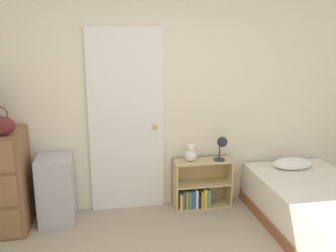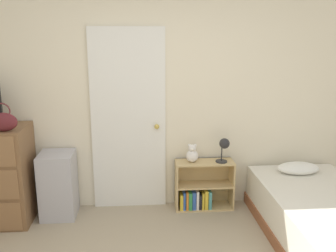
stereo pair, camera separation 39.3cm
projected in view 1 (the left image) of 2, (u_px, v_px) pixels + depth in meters
name	position (u px, v px, depth m)	size (l,w,h in m)	color
wall_back	(145.00, 97.00, 4.10)	(10.00, 0.06, 2.55)	beige
door_closed	(127.00, 122.00, 4.08)	(0.82, 0.09, 2.02)	white
handbag	(0.00, 126.00, 3.43)	(0.27, 0.12, 0.28)	#591E23
storage_bin	(56.00, 189.00, 3.93)	(0.36, 0.38, 0.71)	#ADADB7
bookshelf	(199.00, 189.00, 4.30)	(0.65, 0.25, 0.56)	tan
teddy_bear	(191.00, 153.00, 4.17)	(0.14, 0.14, 0.21)	silver
desk_lamp	(222.00, 144.00, 4.17)	(0.15, 0.14, 0.28)	#262628
bed	(325.00, 214.00, 3.67)	(1.02, 1.96, 0.57)	brown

